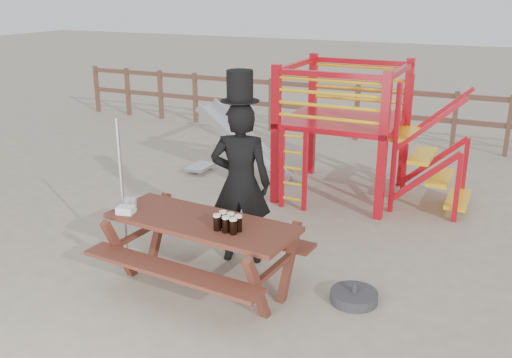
% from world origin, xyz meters
% --- Properties ---
extents(ground, '(60.00, 60.00, 0.00)m').
position_xyz_m(ground, '(0.00, 0.00, 0.00)').
color(ground, tan).
rests_on(ground, ground).
extents(back_fence, '(15.09, 0.09, 1.20)m').
position_xyz_m(back_fence, '(0.00, 7.00, 0.74)').
color(back_fence, brown).
rests_on(back_fence, ground).
extents(playground_fort, '(4.71, 1.84, 2.10)m').
position_xyz_m(playground_fort, '(0.12, 3.58, 1.07)').
color(playground_fort, red).
rests_on(playground_fort, ground).
extents(picnic_table, '(2.19, 1.60, 0.80)m').
position_xyz_m(picnic_table, '(-0.28, 0.03, 0.51)').
color(picnic_table, brown).
rests_on(picnic_table, ground).
extents(man_with_hat, '(0.81, 0.64, 2.29)m').
position_xyz_m(man_with_hat, '(-0.21, 0.84, 1.02)').
color(man_with_hat, black).
rests_on(man_with_hat, ground).
extents(metal_pole, '(0.04, 0.04, 1.82)m').
position_xyz_m(metal_pole, '(-1.27, 0.00, 0.91)').
color(metal_pole, '#B2B2B7').
rests_on(metal_pole, ground).
extents(parasol_base, '(0.50, 0.50, 0.21)m').
position_xyz_m(parasol_base, '(1.31, 0.44, 0.06)').
color(parasol_base, '#333338').
rests_on(parasol_base, ground).
extents(paper_bag, '(0.21, 0.17, 0.08)m').
position_xyz_m(paper_bag, '(-1.12, -0.15, 0.84)').
color(paper_bag, white).
rests_on(paper_bag, picnic_table).
extents(stout_pints, '(0.28, 0.20, 0.17)m').
position_xyz_m(stout_pints, '(0.11, -0.09, 0.89)').
color(stout_pints, black).
rests_on(stout_pints, picnic_table).
extents(empty_glasses, '(0.14, 0.10, 0.15)m').
position_xyz_m(empty_glasses, '(-1.12, -0.06, 0.87)').
color(empty_glasses, silver).
rests_on(empty_glasses, picnic_table).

